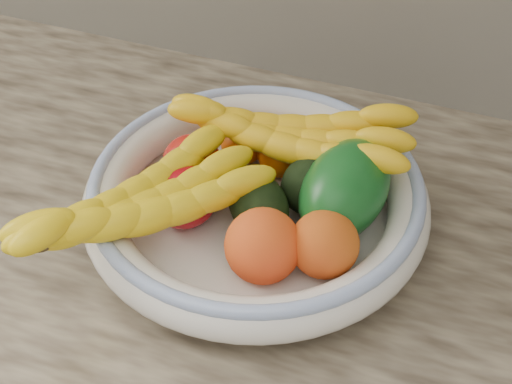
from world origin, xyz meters
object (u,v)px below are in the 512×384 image
(fruit_bowl, at_px, (256,199))
(banana_bunch_back, at_px, (288,141))
(green_mango, at_px, (345,190))
(banana_bunch_front, at_px, (140,210))

(fruit_bowl, xyz_separation_m, banana_bunch_back, (0.01, 0.07, 0.04))
(green_mango, bearing_deg, fruit_bowl, -161.57)
(banana_bunch_back, bearing_deg, fruit_bowl, -109.38)
(fruit_bowl, height_order, green_mango, green_mango)
(green_mango, bearing_deg, banana_bunch_back, 156.79)
(banana_bunch_front, bearing_deg, fruit_bowl, -13.43)
(fruit_bowl, relative_size, green_mango, 2.77)
(fruit_bowl, distance_m, banana_bunch_back, 0.08)
(banana_bunch_back, bearing_deg, green_mango, -35.87)
(banana_bunch_front, bearing_deg, green_mango, -26.49)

